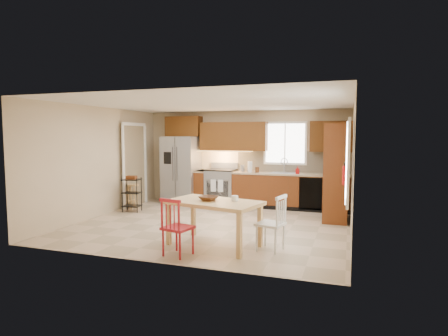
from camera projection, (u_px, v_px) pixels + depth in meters
name	position (u px, v px, depth m)	size (l,w,h in m)	color
floor	(212.00, 224.00, 7.83)	(5.50, 5.50, 0.00)	tan
ceiling	(212.00, 103.00, 7.61)	(5.50, 5.00, 0.02)	silver
wall_back	(244.00, 158.00, 10.08)	(5.50, 0.02, 2.50)	#CCB793
wall_front	(151.00, 177.00, 5.36)	(5.50, 0.02, 2.50)	#CCB793
wall_left	(100.00, 162.00, 8.59)	(0.02, 5.00, 2.50)	#CCB793
wall_right	(353.00, 168.00, 6.84)	(0.02, 5.00, 2.50)	#CCB793
refrigerator	(181.00, 170.00, 10.29)	(0.92, 0.75, 1.82)	gray
range_stove	(221.00, 187.00, 10.02)	(0.76, 0.63, 0.92)	gray
base_cabinet_narrow	(202.00, 187.00, 10.21)	(0.30, 0.60, 0.90)	#662D12
base_cabinet_run	(290.00, 191.00, 9.45)	(2.92, 0.60, 0.90)	#662D12
dishwasher	(312.00, 194.00, 9.00)	(0.60, 0.02, 0.78)	black
backsplash	(292.00, 162.00, 9.66)	(2.92, 0.03, 0.55)	beige
upper_over_fridge	(184.00, 126.00, 10.38)	(1.00, 0.35, 0.55)	#562F0E
upper_left_block	(234.00, 136.00, 9.94)	(1.80, 0.35, 0.75)	#562F0E
upper_right_block	(331.00, 136.00, 9.15)	(1.00, 0.35, 0.75)	#562F0E
window_back	(285.00, 143.00, 9.67)	(1.12, 0.04, 1.12)	white
sink	(283.00, 175.00, 9.48)	(0.62, 0.46, 0.16)	gray
undercab_glow	(223.00, 151.00, 10.05)	(1.60, 0.30, 0.01)	#FFBF66
soap_bottle	(298.00, 170.00, 9.25)	(0.09, 0.09, 0.19)	#AF0C0C
paper_towel	(250.00, 167.00, 9.69)	(0.12, 0.12, 0.28)	white
canister_steel	(243.00, 168.00, 9.75)	(0.11, 0.11, 0.18)	gray
canister_wood	(257.00, 170.00, 9.60)	(0.10, 0.10, 0.14)	#533116
pantry	(336.00, 172.00, 8.10)	(0.50, 0.95, 2.10)	#662D12
fire_extinguisher	(345.00, 175.00, 7.04)	(0.12, 0.12, 0.36)	#AF0C0C
window_right	(349.00, 162.00, 5.76)	(0.04, 1.02, 1.32)	white
doorway	(134.00, 166.00, 9.81)	(0.04, 0.95, 2.10)	#8C7A59
dining_table	(214.00, 224.00, 6.27)	(1.53, 0.86, 0.75)	#E0B870
chair_red	(178.00, 227.00, 5.76)	(0.42, 0.42, 0.90)	#A91A20
chair_white	(270.00, 223.00, 6.00)	(0.42, 0.42, 0.90)	white
table_bowl	(208.00, 201.00, 6.26)	(0.31, 0.31, 0.08)	#533116
table_jar	(235.00, 200.00, 6.21)	(0.11, 0.11, 0.13)	white
bar_stool	(133.00, 196.00, 9.49)	(0.30, 0.30, 0.62)	#E0B870
utility_cart	(132.00, 195.00, 9.10)	(0.41, 0.32, 0.83)	black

